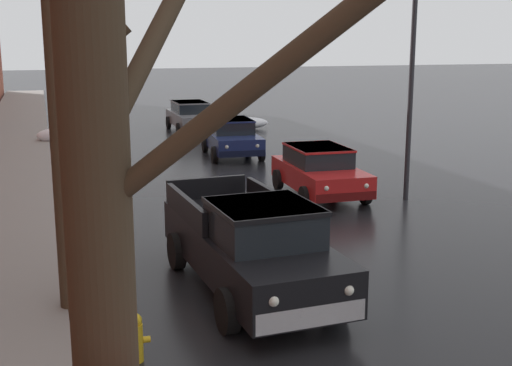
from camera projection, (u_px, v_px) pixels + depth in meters
The scene contains 11 objects.
left_sidewalk_slab at pixel (1, 195), 18.98m from camera, with size 2.94×80.00×0.13m, color gray.
snow_bank_near_corner_left at pixel (62, 135), 28.96m from camera, with size 2.05×0.93×0.67m.
snow_bank_far_right_pile at pixel (242, 123), 33.12m from camera, with size 2.67×1.05×0.61m.
bare_tree_at_the_corner at pixel (113, 341), 3.69m from camera, with size 3.04×3.10×5.53m.
bare_tree_second_along_sidewalk at pixel (61, 94), 10.32m from camera, with size 2.42×1.96×6.72m.
pickup_truck_black_approaching_near_lane at pixel (251, 245), 11.74m from camera, with size 2.27×5.38×1.76m.
sedan_red_parked_kerbside_close at pixel (319, 170), 19.06m from camera, with size 2.03×3.97×1.42m.
sedan_darkblue_parked_kerbside_mid at pixel (232, 137), 25.58m from camera, with size 2.18×4.05×1.42m.
sedan_grey_parked_far_down_block at pixel (191, 116), 32.54m from camera, with size 1.96×4.46×1.42m.
fire_hydrant at pixel (135, 337), 9.30m from camera, with size 0.42×0.22×0.71m.
street_lamp_post at pixel (411, 79), 18.12m from camera, with size 0.44×0.24×5.97m.
Camera 1 is at (-4.96, -1.80, 4.42)m, focal length 47.05 mm.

